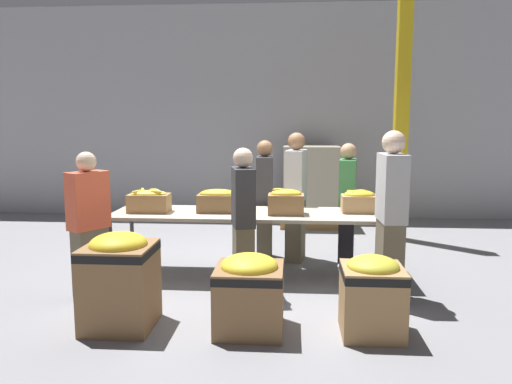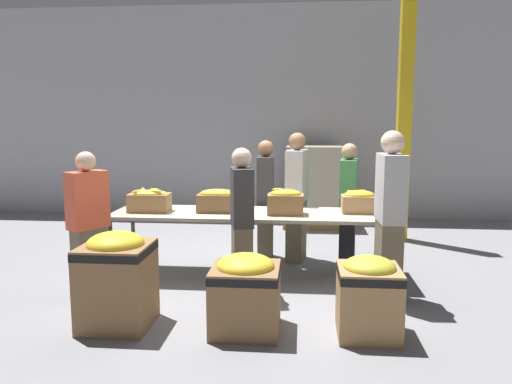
{
  "view_description": "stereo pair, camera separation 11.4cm",
  "coord_description": "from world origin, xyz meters",
  "px_view_note": "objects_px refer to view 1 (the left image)",
  "views": [
    {
      "loc": [
        0.46,
        -5.81,
        1.85
      ],
      "look_at": [
        0.02,
        0.15,
        1.0
      ],
      "focal_mm": 35.0,
      "sensor_mm": 36.0,
      "label": 1
    },
    {
      "loc": [
        0.57,
        -5.8,
        1.85
      ],
      "look_at": [
        0.02,
        0.15,
        1.0
      ],
      "focal_mm": 35.0,
      "sensor_mm": 36.0,
      "label": 2
    }
  ],
  "objects_px": {
    "donation_bin_2": "(372,293)",
    "banana_box_2": "(286,201)",
    "volunteer_2": "(296,198)",
    "pallet_stack_0": "(311,186)",
    "volunteer_3": "(391,217)",
    "volunteer_0": "(347,203)",
    "support_pillar": "(401,111)",
    "volunteer_4": "(243,222)",
    "banana_box_0": "(149,201)",
    "banana_box_3": "(359,201)",
    "volunteer_1": "(265,201)",
    "banana_box_1": "(218,200)",
    "donation_bin_0": "(120,277)",
    "volunteer_5": "(89,225)",
    "donation_bin_1": "(249,291)"
  },
  "relations": [
    {
      "from": "volunteer_4",
      "to": "donation_bin_1",
      "type": "bearing_deg",
      "value": 175.42
    },
    {
      "from": "volunteer_4",
      "to": "donation_bin_2",
      "type": "xyz_separation_m",
      "value": [
        1.22,
        -0.97,
        -0.41
      ]
    },
    {
      "from": "volunteer_0",
      "to": "volunteer_2",
      "type": "xyz_separation_m",
      "value": [
        -0.67,
        -0.02,
        0.07
      ]
    },
    {
      "from": "donation_bin_0",
      "to": "pallet_stack_0",
      "type": "height_order",
      "value": "pallet_stack_0"
    },
    {
      "from": "donation_bin_0",
      "to": "donation_bin_2",
      "type": "height_order",
      "value": "donation_bin_0"
    },
    {
      "from": "donation_bin_2",
      "to": "pallet_stack_0",
      "type": "xyz_separation_m",
      "value": [
        -0.37,
        4.67,
        0.32
      ]
    },
    {
      "from": "banana_box_2",
      "to": "volunteer_2",
      "type": "bearing_deg",
      "value": 81.45
    },
    {
      "from": "banana_box_0",
      "to": "volunteer_0",
      "type": "height_order",
      "value": "volunteer_0"
    },
    {
      "from": "banana_box_2",
      "to": "banana_box_3",
      "type": "height_order",
      "value": "banana_box_2"
    },
    {
      "from": "banana_box_0",
      "to": "banana_box_1",
      "type": "xyz_separation_m",
      "value": [
        0.82,
        0.07,
        0.0
      ]
    },
    {
      "from": "banana_box_1",
      "to": "support_pillar",
      "type": "distance_m",
      "value": 3.43
    },
    {
      "from": "banana_box_3",
      "to": "donation_bin_0",
      "type": "distance_m",
      "value": 2.92
    },
    {
      "from": "volunteer_1",
      "to": "volunteer_4",
      "type": "distance_m",
      "value": 1.39
    },
    {
      "from": "banana_box_0",
      "to": "donation_bin_2",
      "type": "xyz_separation_m",
      "value": [
        2.4,
        -1.54,
        -0.53
      ]
    },
    {
      "from": "banana_box_3",
      "to": "volunteer_0",
      "type": "height_order",
      "value": "volunteer_0"
    },
    {
      "from": "donation_bin_2",
      "to": "support_pillar",
      "type": "height_order",
      "value": "support_pillar"
    },
    {
      "from": "support_pillar",
      "to": "volunteer_5",
      "type": "bearing_deg",
      "value": -142.62
    },
    {
      "from": "banana_box_1",
      "to": "volunteer_4",
      "type": "distance_m",
      "value": 0.74
    },
    {
      "from": "volunteer_3",
      "to": "support_pillar",
      "type": "bearing_deg",
      "value": -15.28
    },
    {
      "from": "banana_box_2",
      "to": "volunteer_4",
      "type": "xyz_separation_m",
      "value": [
        -0.44,
        -0.54,
        -0.14
      ]
    },
    {
      "from": "pallet_stack_0",
      "to": "banana_box_1",
      "type": "bearing_deg",
      "value": -111.43
    },
    {
      "from": "donation_bin_1",
      "to": "donation_bin_2",
      "type": "relative_size",
      "value": 0.99
    },
    {
      "from": "donation_bin_0",
      "to": "pallet_stack_0",
      "type": "relative_size",
      "value": 0.62
    },
    {
      "from": "banana_box_1",
      "to": "volunteer_5",
      "type": "distance_m",
      "value": 1.51
    },
    {
      "from": "volunteer_4",
      "to": "volunteer_5",
      "type": "bearing_deg",
      "value": 83.99
    },
    {
      "from": "volunteer_3",
      "to": "donation_bin_2",
      "type": "bearing_deg",
      "value": 158.69
    },
    {
      "from": "banana_box_2",
      "to": "volunteer_1",
      "type": "relative_size",
      "value": 0.26
    },
    {
      "from": "volunteer_0",
      "to": "support_pillar",
      "type": "xyz_separation_m",
      "value": [
        0.93,
        1.31,
        1.22
      ]
    },
    {
      "from": "volunteer_1",
      "to": "volunteer_3",
      "type": "bearing_deg",
      "value": 41.92
    },
    {
      "from": "volunteer_2",
      "to": "banana_box_1",
      "type": "bearing_deg",
      "value": -41.78
    },
    {
      "from": "banana_box_2",
      "to": "banana_box_3",
      "type": "bearing_deg",
      "value": 12.23
    },
    {
      "from": "volunteer_3",
      "to": "volunteer_5",
      "type": "height_order",
      "value": "volunteer_3"
    },
    {
      "from": "banana_box_0",
      "to": "pallet_stack_0",
      "type": "height_order",
      "value": "pallet_stack_0"
    },
    {
      "from": "banana_box_1",
      "to": "banana_box_2",
      "type": "bearing_deg",
      "value": -6.32
    },
    {
      "from": "volunteer_2",
      "to": "donation_bin_0",
      "type": "height_order",
      "value": "volunteer_2"
    },
    {
      "from": "volunteer_0",
      "to": "support_pillar",
      "type": "distance_m",
      "value": 2.02
    },
    {
      "from": "volunteer_3",
      "to": "volunteer_4",
      "type": "xyz_separation_m",
      "value": [
        -1.53,
        0.08,
        -0.09
      ]
    },
    {
      "from": "donation_bin_1",
      "to": "support_pillar",
      "type": "height_order",
      "value": "support_pillar"
    },
    {
      "from": "volunteer_3",
      "to": "pallet_stack_0",
      "type": "distance_m",
      "value": 3.84
    },
    {
      "from": "volunteer_2",
      "to": "pallet_stack_0",
      "type": "bearing_deg",
      "value": -176.22
    },
    {
      "from": "volunteer_3",
      "to": "donation_bin_1",
      "type": "distance_m",
      "value": 1.72
    },
    {
      "from": "support_pillar",
      "to": "volunteer_4",
      "type": "bearing_deg",
      "value": -129.03
    },
    {
      "from": "donation_bin_2",
      "to": "banana_box_1",
      "type": "bearing_deg",
      "value": 134.54
    },
    {
      "from": "banana_box_0",
      "to": "banana_box_3",
      "type": "xyz_separation_m",
      "value": [
        2.49,
        0.16,
        0.0
      ]
    },
    {
      "from": "donation_bin_2",
      "to": "volunteer_2",
      "type": "bearing_deg",
      "value": 105.75
    },
    {
      "from": "donation_bin_2",
      "to": "banana_box_2",
      "type": "bearing_deg",
      "value": 117.07
    },
    {
      "from": "support_pillar",
      "to": "volunteer_2",
      "type": "bearing_deg",
      "value": -140.27
    },
    {
      "from": "banana_box_3",
      "to": "donation_bin_2",
      "type": "relative_size",
      "value": 0.58
    },
    {
      "from": "donation_bin_2",
      "to": "banana_box_3",
      "type": "bearing_deg",
      "value": 86.89
    },
    {
      "from": "banana_box_3",
      "to": "pallet_stack_0",
      "type": "xyz_separation_m",
      "value": [
        -0.46,
        2.97,
        -0.22
      ]
    }
  ]
}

